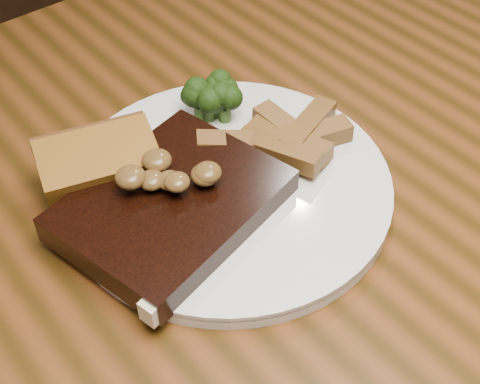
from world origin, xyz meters
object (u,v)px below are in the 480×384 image
(plate, at_px, (229,187))
(potato_wedges, at_px, (278,138))
(garlic_bread, at_px, (102,174))
(steak, at_px, (172,205))
(chair_far, at_px, (25,102))
(dining_table, at_px, (235,294))

(plate, distance_m, potato_wedges, 0.07)
(garlic_bread, bearing_deg, steak, -53.03)
(chair_far, relative_size, plate, 2.84)
(plate, distance_m, garlic_bread, 0.12)
(steak, relative_size, garlic_bread, 1.75)
(plate, distance_m, steak, 0.07)
(chair_far, bearing_deg, potato_wedges, 87.04)
(chair_far, height_order, potato_wedges, chair_far)
(garlic_bread, bearing_deg, plate, -21.95)
(chair_far, xyz_separation_m, steak, (-0.09, -0.62, 0.31))
(potato_wedges, bearing_deg, steak, -175.80)
(plate, relative_size, steak, 1.64)
(chair_far, xyz_separation_m, potato_wedges, (0.04, -0.61, 0.31))
(steak, xyz_separation_m, potato_wedges, (0.13, 0.01, -0.00))
(garlic_bread, relative_size, potato_wedges, 0.96)
(dining_table, bearing_deg, steak, 131.06)
(plate, height_order, garlic_bread, garlic_bread)
(plate, xyz_separation_m, garlic_bread, (-0.09, 0.07, 0.02))
(dining_table, distance_m, steak, 0.13)
(dining_table, height_order, steak, steak)
(steak, bearing_deg, dining_table, -61.93)
(plate, bearing_deg, dining_table, -122.14)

